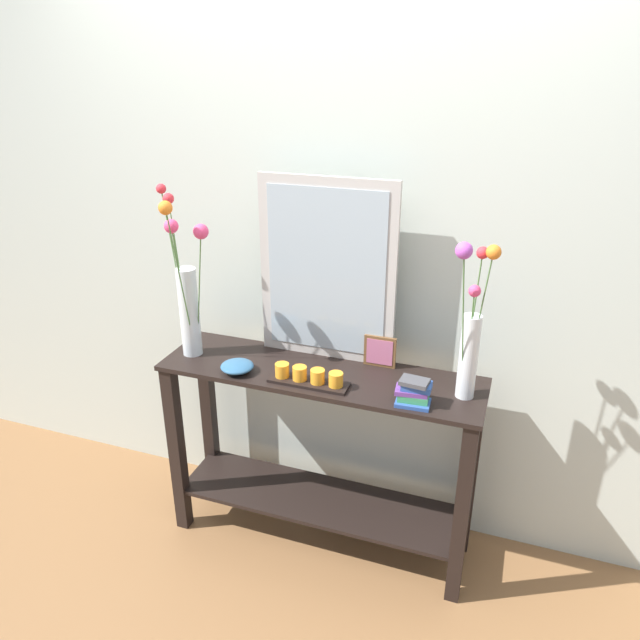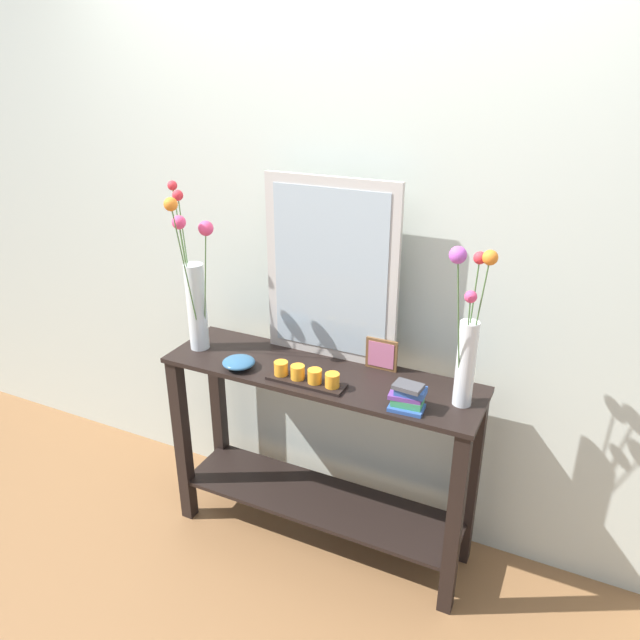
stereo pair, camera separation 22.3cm
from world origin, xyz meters
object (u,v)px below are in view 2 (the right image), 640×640
candle_tray (306,377)px  decorative_bowl (239,362)px  picture_frame_small (381,354)px  book_stack (408,397)px  mirror_leaning (331,271)px  vase_right (467,342)px  tall_vase_left (194,289)px  console_table (320,443)px

candle_tray → decorative_bowl: candle_tray is taller
picture_frame_small → book_stack: 0.31m
decorative_bowl → mirror_leaning: bearing=42.1°
vase_right → book_stack: bearing=-148.3°
tall_vase_left → book_stack: bearing=-4.5°
mirror_leaning → vase_right: 0.63m
mirror_leaning → tall_vase_left: bearing=-161.1°
vase_right → decorative_bowl: (-0.89, -0.10, -0.23)m
mirror_leaning → tall_vase_left: size_ratio=1.07×
decorative_bowl → picture_frame_small: bearing=24.6°
candle_tray → decorative_bowl: size_ratio=2.38×
mirror_leaning → picture_frame_small: size_ratio=5.70×
candle_tray → picture_frame_small: size_ratio=2.40×
console_table → decorative_bowl: decorative_bowl is taller
vase_right → tall_vase_left: bearing=-178.6°
console_table → vase_right: size_ratio=2.13×
console_table → candle_tray: 0.39m
console_table → book_stack: (0.40, -0.11, 0.39)m
mirror_leaning → candle_tray: bearing=-86.8°
decorative_bowl → console_table: bearing=19.3°
vase_right → decorative_bowl: 0.92m
candle_tray → decorative_bowl: (-0.30, -0.01, -0.00)m
console_table → candle_tray: candle_tray is taller
console_table → picture_frame_small: 0.48m
vase_right → decorative_bowl: size_ratio=4.64×
vase_right → candle_tray: (-0.58, -0.10, -0.23)m
book_stack → mirror_leaning: bearing=148.5°
tall_vase_left → decorative_bowl: bearing=-16.9°
mirror_leaning → vase_right: bearing=-14.8°
console_table → book_stack: bearing=-15.4°
console_table → candle_tray: (-0.01, -0.10, 0.37)m
tall_vase_left → candle_tray: size_ratio=2.22×
tall_vase_left → vase_right: tall_vase_left is taller
mirror_leaning → decorative_bowl: (-0.29, -0.26, -0.35)m
vase_right → book_stack: size_ratio=4.56×
console_table → candle_tray: size_ratio=4.15×
decorative_bowl → vase_right: bearing=6.7°
picture_frame_small → decorative_bowl: picture_frame_small is taller
candle_tray → console_table: bearing=84.4°
console_table → tall_vase_left: 0.84m
tall_vase_left → candle_tray: bearing=-7.1°
book_stack → decorative_bowl: bearing=180.0°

